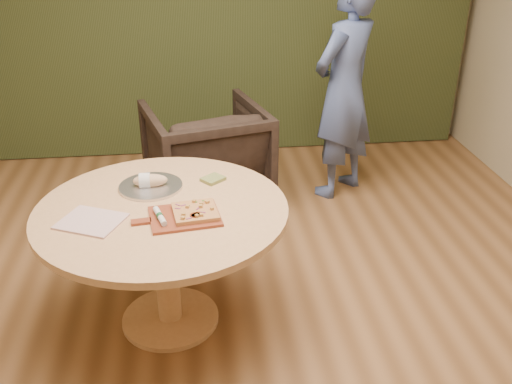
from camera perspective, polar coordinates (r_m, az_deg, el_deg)
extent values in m
cube|color=olive|center=(3.24, -1.38, -15.67)|extent=(5.00, 6.00, 0.02)
cube|color=#BBAF8D|center=(5.45, -4.75, 18.58)|extent=(5.00, 0.02, 2.80)
cube|color=#273116|center=(5.34, -4.70, 18.41)|extent=(4.80, 0.14, 2.78)
cylinder|color=tan|center=(3.45, -8.51, -12.34)|extent=(0.56, 0.56, 0.03)
cylinder|color=tan|center=(3.25, -8.92, -7.68)|extent=(0.13, 0.13, 0.68)
cylinder|color=tan|center=(3.05, -9.41, -1.87)|extent=(1.34, 1.34, 0.04)
cube|color=brown|center=(2.92, -7.14, -2.44)|extent=(0.38, 0.32, 0.01)
cube|color=brown|center=(2.91, -11.43, -2.94)|extent=(0.11, 0.06, 0.01)
cube|color=#BF864A|center=(2.92, -6.10, -1.97)|extent=(0.25, 0.25, 0.02)
cylinder|color=maroon|center=(2.87, -6.11, -2.30)|extent=(0.05, 0.05, 0.00)
cylinder|color=maroon|center=(2.86, -6.14, -2.35)|extent=(0.04, 0.04, 0.00)
cylinder|color=maroon|center=(2.88, -5.81, -2.17)|extent=(0.04, 0.04, 0.00)
cube|color=#BE8E47|center=(2.84, -7.32, -2.58)|extent=(0.02, 0.02, 0.01)
cube|color=#BE8E47|center=(2.96, -5.49, -1.17)|extent=(0.02, 0.02, 0.01)
cube|color=#BE8E47|center=(2.85, -5.93, -2.39)|extent=(0.02, 0.02, 0.01)
cube|color=#BE8E47|center=(2.87, -7.26, -2.21)|extent=(0.02, 0.02, 0.01)
cube|color=#BE8E47|center=(2.94, -5.55, -1.42)|extent=(0.02, 0.02, 0.01)
cube|color=#BE8E47|center=(2.97, -4.91, -0.98)|extent=(0.03, 0.03, 0.01)
cube|color=#BE8E47|center=(2.85, -5.46, -2.29)|extent=(0.02, 0.02, 0.01)
cube|color=#BE8E47|center=(2.99, -6.22, -0.90)|extent=(0.02, 0.02, 0.01)
cube|color=#BE8E47|center=(2.91, -4.43, -1.65)|extent=(0.02, 0.02, 0.01)
cube|color=#BE8E47|center=(2.94, -6.89, -1.46)|extent=(0.02, 0.02, 0.01)
cube|color=#326E1F|center=(2.96, -6.76, -1.38)|extent=(0.01, 0.01, 0.00)
cube|color=#326E1F|center=(3.00, -5.31, -0.88)|extent=(0.01, 0.01, 0.00)
cube|color=#326E1F|center=(2.87, -7.17, -2.28)|extent=(0.01, 0.01, 0.00)
cube|color=#326E1F|center=(3.00, -5.02, -0.90)|extent=(0.01, 0.01, 0.00)
cube|color=#326E1F|center=(2.99, -6.02, -1.01)|extent=(0.01, 0.01, 0.00)
cube|color=#326E1F|center=(2.89, -6.30, -2.10)|extent=(0.01, 0.01, 0.00)
cube|color=#8B3B6C|center=(2.84, -6.71, -2.64)|extent=(0.03, 0.02, 0.00)
cube|color=#8B3B6C|center=(2.93, -5.81, -1.64)|extent=(0.02, 0.03, 0.00)
cube|color=#8B3B6C|center=(2.97, -7.82, -1.29)|extent=(0.03, 0.02, 0.00)
cube|color=#8B3B6C|center=(2.94, -7.83, -1.64)|extent=(0.03, 0.01, 0.00)
cube|color=#8B3B6C|center=(2.89, -5.34, -2.04)|extent=(0.03, 0.02, 0.00)
cube|color=#8B3B6C|center=(2.96, -7.27, -1.32)|extent=(0.03, 0.02, 0.00)
cylinder|color=silver|center=(2.90, -9.59, -2.40)|extent=(0.08, 0.17, 0.03)
cylinder|color=#194C26|center=(2.90, -9.59, -2.40)|extent=(0.04, 0.03, 0.03)
cube|color=silver|center=(2.98, -10.04, -1.57)|extent=(0.03, 0.04, 0.00)
cube|color=white|center=(2.98, -16.15, -2.83)|extent=(0.38, 0.35, 0.01)
cylinder|color=silver|center=(3.26, -10.47, 0.51)|extent=(0.35, 0.35, 0.01)
cylinder|color=silver|center=(3.26, -10.48, 0.59)|extent=(0.36, 0.36, 0.02)
ellipsoid|color=tan|center=(3.25, -10.53, 1.14)|extent=(0.19, 0.08, 0.07)
cylinder|color=silver|center=(3.25, -11.06, 1.11)|extent=(0.06, 0.09, 0.09)
cube|color=#57632C|center=(3.30, -4.33, 1.30)|extent=(0.16, 0.15, 0.02)
imported|color=black|center=(4.52, -5.03, 4.24)|extent=(1.04, 1.01, 0.89)
imported|color=#46598E|center=(4.58, 8.81, 10.11)|extent=(0.76, 0.74, 1.76)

